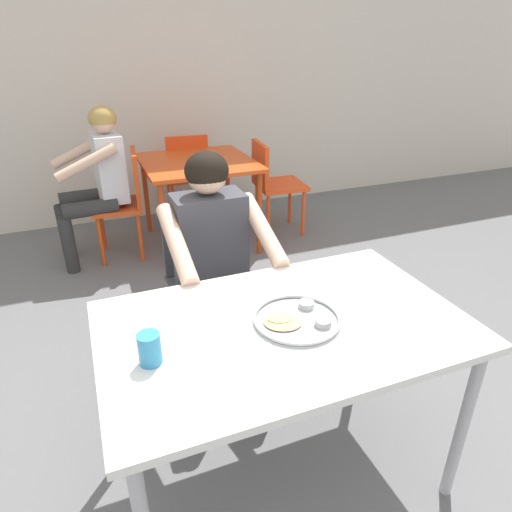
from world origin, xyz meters
TOP-DOWN VIEW (x-y plane):
  - ground_plane at (0.00, 0.00)m, footprint 12.00×12.00m
  - back_wall at (0.00, 3.33)m, footprint 12.00×0.12m
  - table_foreground at (0.00, -0.00)m, footprint 1.28×0.80m
  - thali_tray at (0.04, -0.01)m, footprint 0.31×0.31m
  - drinking_cup at (-0.47, -0.04)m, footprint 0.07×0.07m
  - chair_foreground at (-0.05, 0.90)m, footprint 0.41×0.42m
  - diner_foreground at (-0.04, 0.68)m, footprint 0.50×0.56m
  - table_background_red at (0.33, 2.41)m, footprint 0.91×0.94m
  - chair_red_left at (-0.28, 2.40)m, footprint 0.42×0.46m
  - chair_red_right at (1.00, 2.39)m, footprint 0.45×0.46m
  - chair_red_far at (0.37, 3.00)m, footprint 0.43×0.46m
  - patron_background at (-0.46, 2.41)m, footprint 0.57×0.52m

SIDE VIEW (x-z plane):
  - ground_plane at x=0.00m, z-range -0.05..0.00m
  - chair_red_far at x=0.37m, z-range 0.06..0.91m
  - chair_foreground at x=-0.05m, z-range 0.08..0.92m
  - chair_red_right at x=1.00m, z-range 0.08..0.92m
  - chair_red_left at x=-0.28m, z-range 0.07..0.94m
  - table_background_red at x=0.33m, z-range 0.29..1.02m
  - table_foreground at x=0.00m, z-range 0.30..1.05m
  - patron_background at x=-0.46m, z-range 0.12..1.32m
  - diner_foreground at x=-0.04m, z-range 0.12..1.32m
  - thali_tray at x=0.04m, z-range 0.75..0.78m
  - drinking_cup at x=-0.47m, z-range 0.75..0.86m
  - back_wall at x=0.00m, z-range 0.00..3.40m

